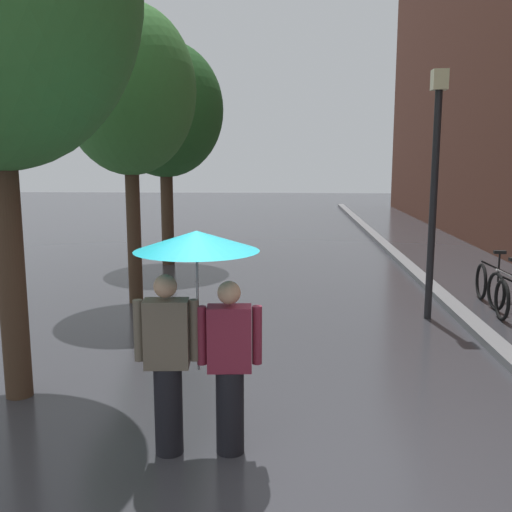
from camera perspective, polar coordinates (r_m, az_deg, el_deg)
The scene contains 7 objects.
ground_plane at distance 5.61m, azimuth 0.84°, elevation -19.27°, with size 80.00×80.00×0.00m, color #38383D.
kerb_strip at distance 15.44m, azimuth 14.27°, elevation -0.53°, with size 0.30×36.00×0.12m, color slate.
street_tree_1 at distance 11.02m, azimuth -12.37°, elevation 15.53°, with size 2.41×2.41×5.43m.
street_tree_2 at distance 14.92m, azimuth -8.96°, elevation 13.95°, with size 2.90×2.90×5.54m.
parked_bicycle_4 at distance 12.15m, azimuth 23.59°, elevation -2.25°, with size 1.13×0.78×0.96m.
couple_under_umbrella at distance 5.25m, azimuth -5.79°, elevation -5.09°, with size 1.15×1.12×2.08m.
street_lamp_post at distance 10.03m, azimuth 17.14°, elevation 7.48°, with size 0.24×0.24×4.10m.
Camera 1 is at (0.18, -4.91, 2.72)m, focal length 40.72 mm.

